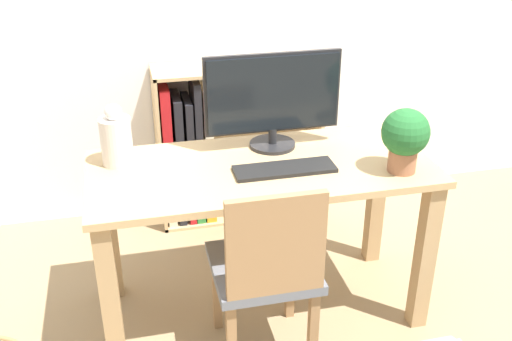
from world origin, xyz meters
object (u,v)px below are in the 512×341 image
at_px(chair, 267,268).
at_px(bookshelf, 209,150).
at_px(vase, 116,139).
at_px(keyboard, 285,169).
at_px(potted_plant, 405,137).
at_px(monitor, 273,97).

height_order(chair, bookshelf, bookshelf).
distance_m(vase, bookshelf, 0.95).
relative_size(keyboard, vase, 1.58).
bearing_deg(chair, potted_plant, 22.03).
bearing_deg(keyboard, chair, -118.40).
xyz_separation_m(potted_plant, bookshelf, (-0.62, 1.04, -0.46)).
bearing_deg(monitor, chair, -106.29).
bearing_deg(vase, chair, -41.76).
xyz_separation_m(keyboard, vase, (-0.64, 0.22, 0.10)).
relative_size(potted_plant, chair, 0.32).
relative_size(keyboard, potted_plant, 1.56).
xyz_separation_m(monitor, bookshelf, (-0.18, 0.69, -0.53)).
xyz_separation_m(monitor, vase, (-0.65, -0.03, -0.11)).
distance_m(potted_plant, bookshelf, 1.29).
bearing_deg(keyboard, monitor, 87.19).
distance_m(keyboard, vase, 0.68).
bearing_deg(potted_plant, keyboard, 166.98).
distance_m(potted_plant, chair, 0.73).
xyz_separation_m(keyboard, bookshelf, (-0.17, 0.93, -0.32)).
relative_size(monitor, vase, 2.27).
bearing_deg(chair, keyboard, 70.60).
bearing_deg(monitor, potted_plant, -38.37).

